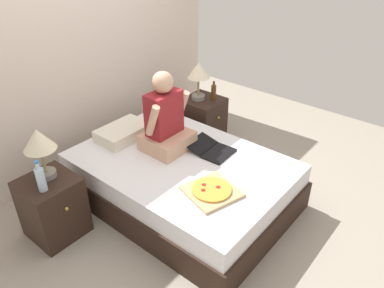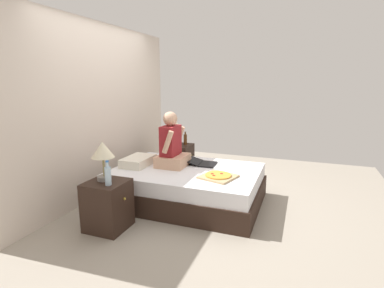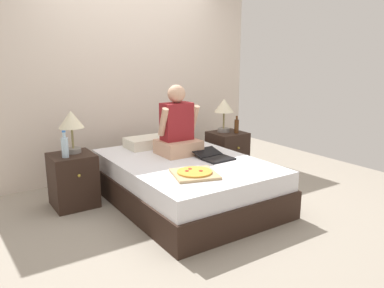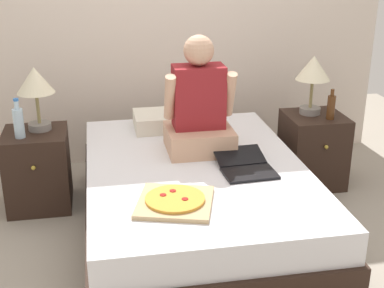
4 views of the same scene
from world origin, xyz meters
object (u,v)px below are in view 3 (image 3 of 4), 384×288
(water_bottle, at_px, (65,147))
(lamp_on_left_nightstand, at_px, (71,122))
(bed, at_px, (185,181))
(lamp_on_right_nightstand, at_px, (224,108))
(pizza_box, at_px, (195,173))
(nightstand_left, at_px, (73,180))
(nightstand_right, at_px, (227,153))
(beer_bottle, at_px, (237,126))
(laptop, at_px, (214,157))
(person_seated, at_px, (177,129))

(water_bottle, bearing_deg, lamp_on_left_nightstand, 49.40)
(water_bottle, bearing_deg, bed, -23.02)
(lamp_on_right_nightstand, bearing_deg, pizza_box, -137.41)
(pizza_box, bearing_deg, water_bottle, 132.74)
(nightstand_left, xyz_separation_m, lamp_on_left_nightstand, (0.04, 0.05, 0.61))
(nightstand_right, bearing_deg, water_bottle, -177.63)
(bed, distance_m, beer_bottle, 1.28)
(nightstand_left, relative_size, laptop, 1.31)
(lamp_on_left_nightstand, distance_m, laptop, 1.56)
(laptop, bearing_deg, nightstand_left, 152.02)
(lamp_on_left_nightstand, xyz_separation_m, person_seated, (1.08, -0.36, -0.13))
(lamp_on_left_nightstand, height_order, lamp_on_right_nightstand, same)
(bed, distance_m, lamp_on_left_nightstand, 1.35)
(lamp_on_left_nightstand, xyz_separation_m, beer_bottle, (2.12, -0.15, -0.23))
(nightstand_left, height_order, lamp_on_right_nightstand, lamp_on_right_nightstand)
(bed, height_order, lamp_on_right_nightstand, lamp_on_right_nightstand)
(person_seated, relative_size, laptop, 1.81)
(person_seated, xyz_separation_m, pizza_box, (-0.28, -0.77, -0.27))
(lamp_on_left_nightstand, distance_m, nightstand_right, 2.14)
(nightstand_right, height_order, lamp_on_right_nightstand, lamp_on_right_nightstand)
(lamp_on_right_nightstand, bearing_deg, laptop, -133.47)
(nightstand_right, bearing_deg, laptop, -136.58)
(nightstand_right, height_order, pizza_box, nightstand_right)
(nightstand_left, bearing_deg, lamp_on_left_nightstand, 51.37)
(lamp_on_right_nightstand, xyz_separation_m, laptop, (-0.72, -0.76, -0.39))
(water_bottle, xyz_separation_m, nightstand_right, (2.17, 0.09, -0.39))
(nightstand_left, relative_size, water_bottle, 2.06)
(nightstand_left, height_order, water_bottle, water_bottle)
(lamp_on_right_nightstand, height_order, beer_bottle, lamp_on_right_nightstand)
(water_bottle, relative_size, nightstand_right, 0.49)
(nightstand_right, xyz_separation_m, pizza_box, (-1.26, -1.08, 0.22))
(bed, distance_m, pizza_box, 0.61)
(laptop, bearing_deg, lamp_on_right_nightstand, 46.53)
(lamp_on_left_nightstand, xyz_separation_m, water_bottle, (-0.12, -0.14, -0.22))
(bed, bearing_deg, nightstand_left, 151.48)
(water_bottle, height_order, beer_bottle, water_bottle)
(nightstand_right, height_order, laptop, nightstand_right)
(bed, bearing_deg, pizza_box, -112.56)
(lamp_on_right_nightstand, height_order, pizza_box, lamp_on_right_nightstand)
(nightstand_right, distance_m, person_seated, 1.13)
(nightstand_right, xyz_separation_m, laptop, (-0.75, -0.71, 0.22))
(lamp_on_right_nightstand, bearing_deg, beer_bottle, -56.31)
(nightstand_left, relative_size, nightstand_right, 1.00)
(water_bottle, relative_size, pizza_box, 0.55)
(lamp_on_right_nightstand, relative_size, beer_bottle, 1.96)
(lamp_on_left_nightstand, relative_size, pizza_box, 0.90)
(lamp_on_left_nightstand, distance_m, lamp_on_right_nightstand, 2.02)
(lamp_on_left_nightstand, bearing_deg, nightstand_left, -128.63)
(beer_bottle, bearing_deg, water_bottle, 179.74)
(lamp_on_left_nightstand, distance_m, beer_bottle, 2.14)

